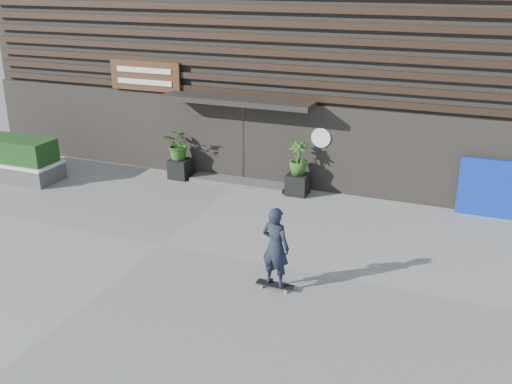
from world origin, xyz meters
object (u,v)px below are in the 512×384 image
at_px(raised_bed, 8,169).
at_px(skateboarder, 276,247).
at_px(planter_pot_left, 180,169).
at_px(planter_pot_right, 298,184).
at_px(blue_tarp, 491,188).

xyz_separation_m(raised_bed, skateboarder, (10.08, -3.39, 0.67)).
bearing_deg(raised_bed, planter_pot_left, 20.70).
distance_m(planter_pot_right, blue_tarp, 5.15).
bearing_deg(blue_tarp, planter_pot_left, -178.44).
bearing_deg(planter_pot_right, planter_pot_left, 180.00).
bearing_deg(skateboarder, blue_tarp, 55.42).
bearing_deg(skateboarder, planter_pot_right, 103.43).
relative_size(planter_pot_left, skateboarder, 0.34).
height_order(blue_tarp, skateboarder, skateboarder).
height_order(planter_pot_right, raised_bed, planter_pot_right).
bearing_deg(planter_pot_right, skateboarder, -76.57).
bearing_deg(planter_pot_right, raised_bed, -167.87).
relative_size(planter_pot_left, blue_tarp, 0.36).
relative_size(planter_pot_left, raised_bed, 0.17).
bearing_deg(planter_pot_left, planter_pot_right, 0.00).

